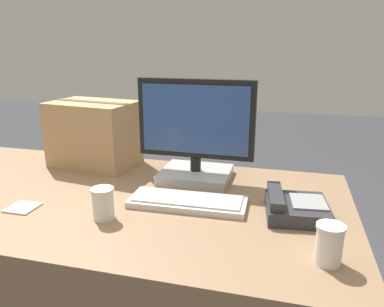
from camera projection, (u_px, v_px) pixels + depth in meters
The scene contains 8 objects.
office_desk at pixel (111, 280), 1.52m from camera, with size 1.80×0.90×0.75m.
monitor at pixel (196, 139), 1.52m from camera, with size 0.48×0.24×0.41m.
keyboard at pixel (188, 202), 1.31m from camera, with size 0.41×0.17×0.03m.
desk_phone at pixel (295, 207), 1.24m from camera, with size 0.22×0.23×0.08m.
paper_cup_left at pixel (103, 203), 1.20m from camera, with size 0.07×0.07×0.11m.
paper_cup_right at pixel (329, 244), 0.96m from camera, with size 0.07×0.07×0.11m.
cardboard_box at pixel (94, 134), 1.71m from camera, with size 0.40×0.29×0.30m.
sticky_note_pad at pixel (23, 208), 1.29m from camera, with size 0.10×0.10×0.01m.
Camera 1 is at (0.65, -1.18, 1.31)m, focal length 35.00 mm.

